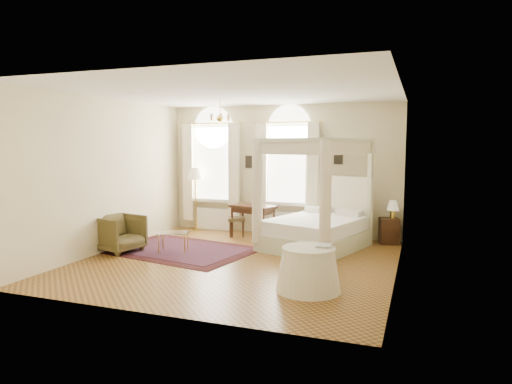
# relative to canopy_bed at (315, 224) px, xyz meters

# --- Properties ---
(ground) EXTENTS (6.00, 6.00, 0.00)m
(ground) POSITION_rel_canopy_bed_xyz_m (-1.18, -1.64, -0.55)
(ground) COLOR olive
(ground) RESTS_ON ground
(room_walls) EXTENTS (6.00, 6.00, 6.00)m
(room_walls) POSITION_rel_canopy_bed_xyz_m (-1.18, -1.64, 1.43)
(room_walls) COLOR beige
(room_walls) RESTS_ON ground
(window_left) EXTENTS (1.62, 0.27, 3.29)m
(window_left) POSITION_rel_canopy_bed_xyz_m (-3.08, 1.23, 0.93)
(window_left) COLOR white
(window_left) RESTS_ON room_walls
(window_right) EXTENTS (1.62, 0.27, 3.29)m
(window_right) POSITION_rel_canopy_bed_xyz_m (-0.98, 1.23, 0.93)
(window_right) COLOR white
(window_right) RESTS_ON room_walls
(chandelier) EXTENTS (0.51, 0.45, 0.50)m
(chandelier) POSITION_rel_canopy_bed_xyz_m (-2.08, -0.44, 2.35)
(chandelier) COLOR gold
(chandelier) RESTS_ON room_walls
(wall_pictures) EXTENTS (2.54, 0.03, 0.39)m
(wall_pictures) POSITION_rel_canopy_bed_xyz_m (-1.09, 1.33, 1.34)
(wall_pictures) COLOR black
(wall_pictures) RESTS_ON room_walls
(canopy_bed) EXTENTS (2.40, 2.67, 2.43)m
(canopy_bed) POSITION_rel_canopy_bed_xyz_m (0.00, 0.00, 0.00)
(canopy_bed) COLOR beige
(canopy_bed) RESTS_ON ground
(nightstand) EXTENTS (0.51, 0.48, 0.60)m
(nightstand) POSITION_rel_canopy_bed_xyz_m (1.52, 1.06, -0.25)
(nightstand) COLOR #351C0E
(nightstand) RESTS_ON ground
(nightstand_lamp) EXTENTS (0.28, 0.28, 0.40)m
(nightstand_lamp) POSITION_rel_canopy_bed_xyz_m (1.60, 1.07, 0.32)
(nightstand_lamp) COLOR gold
(nightstand_lamp) RESTS_ON nightstand
(writing_desk) EXTENTS (1.21, 0.86, 0.82)m
(writing_desk) POSITION_rel_canopy_bed_xyz_m (-1.67, 0.55, 0.15)
(writing_desk) COLOR #351C0E
(writing_desk) RESTS_ON ground
(laptop) EXTENTS (0.36, 0.28, 0.02)m
(laptop) POSITION_rel_canopy_bed_xyz_m (-1.55, 0.55, 0.28)
(laptop) COLOR black
(laptop) RESTS_ON writing_desk
(stool) EXTENTS (0.55, 0.55, 0.48)m
(stool) POSITION_rel_canopy_bed_xyz_m (-2.13, 0.62, -0.15)
(stool) COLOR #4C3D20
(stool) RESTS_ON ground
(armchair) EXTENTS (1.05, 1.03, 0.79)m
(armchair) POSITION_rel_canopy_bed_xyz_m (-3.88, -1.74, -0.16)
(armchair) COLOR #4B4020
(armchair) RESTS_ON ground
(coffee_table) EXTENTS (0.74, 0.61, 0.43)m
(coffee_table) POSITION_rel_canopy_bed_xyz_m (-2.77, -1.38, -0.16)
(coffee_table) COLOR silver
(coffee_table) RESTS_ON ground
(floor_lamp) EXTENTS (0.43, 0.43, 1.69)m
(floor_lamp) POSITION_rel_canopy_bed_xyz_m (-3.49, 1.06, 0.89)
(floor_lamp) COLOR gold
(floor_lamp) RESTS_ON ground
(oriental_rug) EXTENTS (3.48, 2.78, 0.01)m
(oriental_rug) POSITION_rel_canopy_bed_xyz_m (-2.72, -1.17, -0.55)
(oriental_rug) COLOR #3A0E0F
(oriental_rug) RESTS_ON ground
(side_table) EXTENTS (1.03, 1.03, 0.70)m
(side_table) POSITION_rel_canopy_bed_xyz_m (0.56, -2.94, -0.21)
(side_table) COLOR white
(side_table) RESTS_ON ground
(book) EXTENTS (0.23, 0.30, 0.03)m
(book) POSITION_rel_canopy_bed_xyz_m (0.66, -2.79, 0.16)
(book) COLOR black
(book) RESTS_ON side_table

